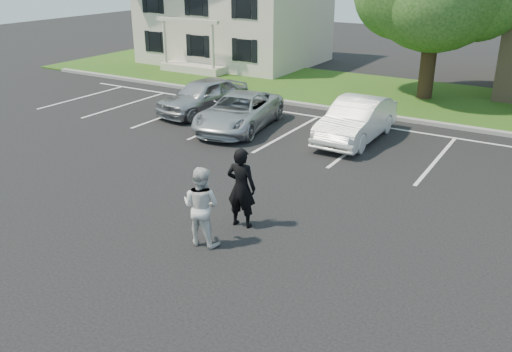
{
  "coord_description": "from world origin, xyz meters",
  "views": [
    {
      "loc": [
        6.38,
        -9.55,
        6.22
      ],
      "look_at": [
        0.0,
        1.0,
        1.25
      ],
      "focal_mm": 38.0,
      "sensor_mm": 36.0,
      "label": 1
    }
  ],
  "objects_px": {
    "man_black_suit": "(241,188)",
    "car_white_sedan": "(356,120)",
    "man_white_shirt": "(201,206)",
    "car_silver_minivan": "(239,112)",
    "house": "(235,0)",
    "car_silver_west": "(204,96)"
  },
  "relations": [
    {
      "from": "man_white_shirt",
      "to": "car_white_sedan",
      "type": "distance_m",
      "value": 9.2
    },
    {
      "from": "man_black_suit",
      "to": "car_silver_minivan",
      "type": "height_order",
      "value": "man_black_suit"
    },
    {
      "from": "man_white_shirt",
      "to": "car_silver_west",
      "type": "height_order",
      "value": "man_white_shirt"
    },
    {
      "from": "man_black_suit",
      "to": "car_silver_minivan",
      "type": "relative_size",
      "value": 0.42
    },
    {
      "from": "man_black_suit",
      "to": "car_white_sedan",
      "type": "bearing_deg",
      "value": -97.08
    },
    {
      "from": "house",
      "to": "car_silver_minivan",
      "type": "bearing_deg",
      "value": -56.34
    },
    {
      "from": "man_black_suit",
      "to": "car_silver_west",
      "type": "height_order",
      "value": "man_black_suit"
    },
    {
      "from": "car_silver_west",
      "to": "car_white_sedan",
      "type": "distance_m",
      "value": 6.96
    },
    {
      "from": "man_white_shirt",
      "to": "car_silver_minivan",
      "type": "relative_size",
      "value": 0.39
    },
    {
      "from": "man_black_suit",
      "to": "car_silver_west",
      "type": "relative_size",
      "value": 0.46
    },
    {
      "from": "car_silver_west",
      "to": "car_silver_minivan",
      "type": "bearing_deg",
      "value": -14.49
    },
    {
      "from": "house",
      "to": "man_white_shirt",
      "type": "distance_m",
      "value": 24.24
    },
    {
      "from": "house",
      "to": "car_white_sedan",
      "type": "xyz_separation_m",
      "value": [
        12.67,
        -11.37,
        -3.07
      ]
    },
    {
      "from": "man_black_suit",
      "to": "car_white_sedan",
      "type": "height_order",
      "value": "man_black_suit"
    },
    {
      "from": "car_silver_west",
      "to": "car_white_sedan",
      "type": "relative_size",
      "value": 0.96
    },
    {
      "from": "car_white_sedan",
      "to": "man_white_shirt",
      "type": "bearing_deg",
      "value": -91.12
    },
    {
      "from": "house",
      "to": "man_black_suit",
      "type": "relative_size",
      "value": 5.03
    },
    {
      "from": "man_white_shirt",
      "to": "car_silver_west",
      "type": "distance_m",
      "value": 11.53
    },
    {
      "from": "man_black_suit",
      "to": "car_white_sedan",
      "type": "relative_size",
      "value": 0.45
    },
    {
      "from": "man_black_suit",
      "to": "car_white_sedan",
      "type": "xyz_separation_m",
      "value": [
        -0.13,
        7.96,
        -0.27
      ]
    },
    {
      "from": "car_white_sedan",
      "to": "man_black_suit",
      "type": "bearing_deg",
      "value": -89.12
    },
    {
      "from": "car_silver_west",
      "to": "car_silver_minivan",
      "type": "relative_size",
      "value": 0.91
    }
  ]
}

